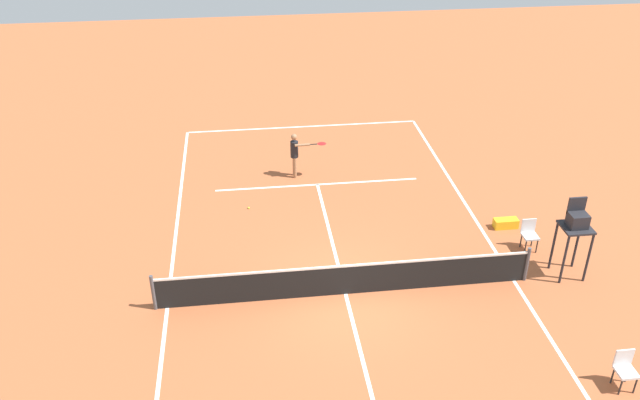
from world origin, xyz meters
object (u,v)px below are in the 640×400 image
at_px(umpire_chair, 576,226).
at_px(equipment_bag, 506,223).
at_px(courtside_chair_near, 625,368).
at_px(tennis_ball, 249,208).
at_px(courtside_chair_mid, 529,233).
at_px(player_serving, 296,152).

bearing_deg(umpire_chair, equipment_bag, -73.11).
relative_size(umpire_chair, courtside_chair_near, 2.54).
distance_m(tennis_ball, umpire_chair, 10.19).
relative_size(umpire_chair, equipment_bag, 3.17).
xyz_separation_m(courtside_chair_near, equipment_bag, (0.13, -6.86, -0.38)).
relative_size(tennis_ball, equipment_bag, 0.09).
bearing_deg(umpire_chair, courtside_chair_mid, -67.41).
bearing_deg(courtside_chair_near, equipment_bag, -88.94).
bearing_deg(umpire_chair, player_serving, -44.45).
xyz_separation_m(player_serving, courtside_chair_mid, (-6.48, 5.53, -0.46)).
bearing_deg(tennis_ball, courtside_chair_near, 132.12).
relative_size(player_serving, courtside_chair_mid, 1.76).
distance_m(umpire_chair, courtside_chair_near, 4.43).
xyz_separation_m(player_serving, umpire_chair, (-7.05, 6.92, 0.62)).
bearing_deg(courtside_chair_mid, equipment_bag, -80.02).
bearing_deg(player_serving, tennis_ball, -42.06).
bearing_deg(courtside_chair_mid, courtside_chair_near, 89.10).
bearing_deg(equipment_bag, player_serving, -34.53).
height_order(tennis_ball, equipment_bag, equipment_bag).
height_order(courtside_chair_near, courtside_chair_mid, same).
height_order(courtside_chair_near, equipment_bag, courtside_chair_near).
distance_m(player_serving, equipment_bag, 7.65).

